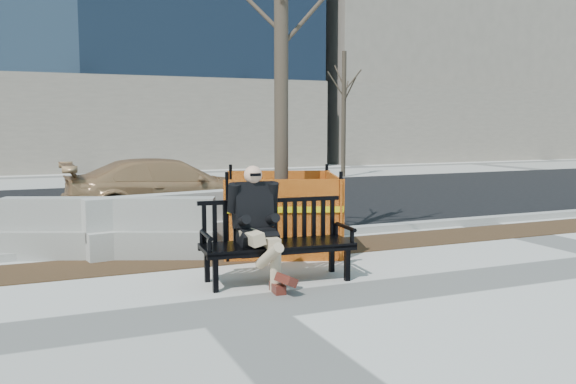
% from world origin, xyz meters
% --- Properties ---
extents(ground, '(120.00, 120.00, 0.00)m').
position_xyz_m(ground, '(0.00, 0.00, 0.00)').
color(ground, beige).
rests_on(ground, ground).
extents(mulch_strip, '(40.00, 1.20, 0.02)m').
position_xyz_m(mulch_strip, '(0.00, 2.60, 0.00)').
color(mulch_strip, '#47301C').
rests_on(mulch_strip, ground).
extents(asphalt_street, '(60.00, 10.40, 0.01)m').
position_xyz_m(asphalt_street, '(0.00, 8.80, 0.00)').
color(asphalt_street, black).
rests_on(asphalt_street, ground).
extents(curb, '(60.00, 0.25, 0.12)m').
position_xyz_m(curb, '(0.00, 3.55, 0.06)').
color(curb, '#9E9B93').
rests_on(curb, ground).
extents(bench, '(2.01, 0.85, 1.04)m').
position_xyz_m(bench, '(0.85, 0.91, 0.00)').
color(bench, black).
rests_on(bench, ground).
extents(seated_man, '(0.71, 1.09, 1.47)m').
position_xyz_m(seated_man, '(0.58, 0.98, 0.00)').
color(seated_man, black).
rests_on(seated_man, ground).
extents(tree_fence, '(3.34, 3.34, 6.56)m').
position_xyz_m(tree_fence, '(1.63, 2.69, 0.00)').
color(tree_fence, orange).
rests_on(tree_fence, ground).
extents(sedan, '(4.38, 1.80, 1.27)m').
position_xyz_m(sedan, '(0.72, 6.70, 0.00)').
color(sedan, '#A87D51').
rests_on(sedan, ground).
extents(jersey_barrier_left, '(3.17, 1.79, 0.91)m').
position_xyz_m(jersey_barrier_left, '(-0.94, 3.24, 0.00)').
color(jersey_barrier_left, gray).
rests_on(jersey_barrier_left, ground).
extents(jersey_barrier_right, '(3.24, 1.18, 0.91)m').
position_xyz_m(jersey_barrier_right, '(0.25, 3.41, 0.00)').
color(jersey_barrier_right, '#ABA8A0').
rests_on(jersey_barrier_right, ground).
extents(far_tree_right, '(2.43, 2.43, 5.07)m').
position_xyz_m(far_tree_right, '(8.95, 14.33, 0.00)').
color(far_tree_right, '#43382B').
rests_on(far_tree_right, ground).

